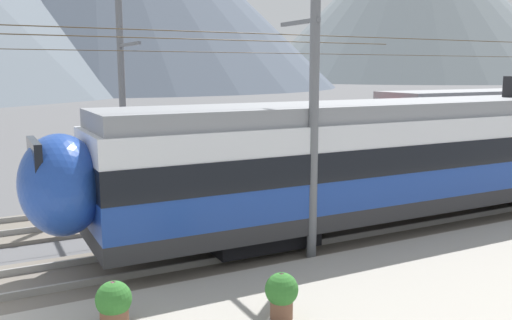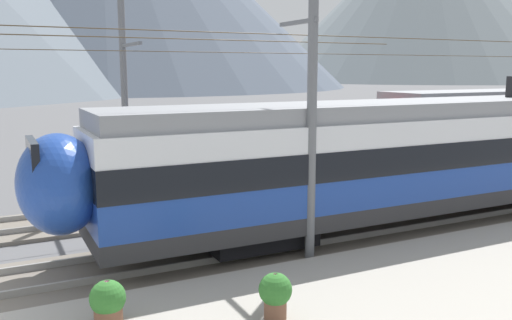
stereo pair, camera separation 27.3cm
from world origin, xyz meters
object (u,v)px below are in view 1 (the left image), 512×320
Objects in this scene: train_near_platform at (432,152)px; potted_plant_platform_edge at (282,292)px; potted_plant_by_shelter at (114,301)px; catenary_mast_mid at (312,106)px; catenary_mast_far_side at (123,92)px.

train_near_platform is 9.10m from potted_plant_platform_edge.
potted_plant_by_shelter is (-2.76, 1.16, -0.07)m from potted_plant_platform_edge.
potted_plant_platform_edge is 1.08× the size of potted_plant_by_shelter.
catenary_mast_mid is at bearing 49.65° from potted_plant_platform_edge.
catenary_mast_mid is 5.01m from potted_plant_platform_edge.
train_near_platform is 5.76m from catenary_mast_mid.
catenary_mast_far_side is (-7.89, 6.99, 1.77)m from train_near_platform.
catenary_mast_far_side is at bearing 74.67° from potted_plant_by_shelter.
train_near_platform is 11.21m from potted_plant_by_shelter.
train_near_platform is 0.59× the size of catenary_mast_far_side.
catenary_mast_mid reaches higher than potted_plant_by_shelter.
potted_plant_platform_edge is at bearing -130.35° from catenary_mast_mid.
catenary_mast_mid is 46.34× the size of potted_plant_platform_edge.
catenary_mast_mid reaches higher than potted_plant_platform_edge.
potted_plant_by_shelter is at bearing -105.33° from catenary_mast_far_side.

